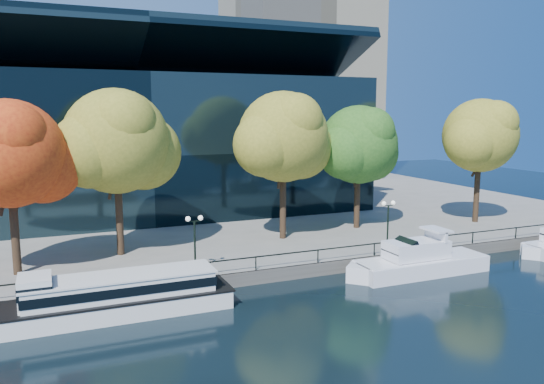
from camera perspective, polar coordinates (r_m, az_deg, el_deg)
name	(u,v)px	position (r m, az deg, el deg)	size (l,w,h in m)	color
ground	(274,298)	(35.81, 0.17, -11.30)	(160.00, 160.00, 0.00)	black
promenade	(163,204)	(69.63, -11.62, -1.26)	(90.00, 67.08, 1.00)	slate
railing	(256,257)	(38.09, -1.75, -7.02)	(88.20, 0.08, 0.99)	black
convention_building	(135,144)	(63.55, -14.57, 4.98)	(50.00, 24.57, 21.43)	black
tour_boat	(107,296)	(33.84, -17.35, -10.63)	(15.68, 3.50, 2.97)	white
cruiser_near	(416,261)	(41.78, 15.27, -7.16)	(11.77, 3.03, 3.41)	white
tree_1	(12,156)	(39.91, -26.20, 3.50)	(9.23, 7.57, 12.11)	black
tree_2	(119,144)	(42.62, -16.18, 5.03)	(10.14, 8.32, 13.03)	black
tree_3	(285,139)	(46.46, 1.41, 5.74)	(9.92, 8.13, 13.02)	black
tree_4	(360,146)	(51.61, 9.45, 4.86)	(9.37, 7.69, 11.86)	black
tree_5	(481,137)	(57.65, 21.61, 5.50)	(9.24, 7.58, 12.55)	black
lamp_1	(195,231)	(37.54, -8.33, -4.12)	(1.26, 0.36, 4.03)	black
lamp_2	(388,214)	(44.33, 12.39, -2.28)	(1.26, 0.36, 4.03)	black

